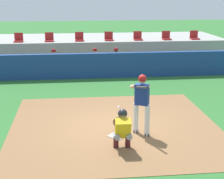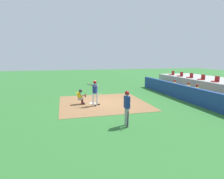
{
  "view_description": "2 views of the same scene",
  "coord_description": "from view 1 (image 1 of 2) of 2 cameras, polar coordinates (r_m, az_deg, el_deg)",
  "views": [
    {
      "loc": [
        -1.27,
        -10.41,
        4.1
      ],
      "look_at": [
        0.0,
        0.7,
        1.0
      ],
      "focal_mm": 57.8,
      "sensor_mm": 36.0,
      "label": 1
    },
    {
      "loc": [
        13.59,
        -2.83,
        3.38
      ],
      "look_at": [
        0.0,
        0.7,
        1.0
      ],
      "focal_mm": 30.12,
      "sensor_mm": 36.0,
      "label": 2
    }
  ],
  "objects": [
    {
      "name": "stadium_seat_3",
      "position": [
        19.96,
        -5.19,
        8.04
      ],
      "size": [
        0.46,
        0.46,
        0.48
      ],
      "color": "#A51E1E",
      "rests_on": "stands_platform"
    },
    {
      "name": "stadium_seat_7",
      "position": [
        21.13,
        12.9,
        8.13
      ],
      "size": [
        0.46,
        0.46,
        0.48
      ],
      "color": "#A51E1E",
      "rests_on": "stands_platform"
    },
    {
      "name": "stands_platform",
      "position": [
        21.62,
        -3.08,
        6.41
      ],
      "size": [
        15.0,
        4.4,
        1.4
      ],
      "primitive_type": "cube",
      "color": "#9E9E99",
      "rests_on": "ground"
    },
    {
      "name": "dugout_player_0",
      "position": [
        18.1,
        -9.18,
        4.38
      ],
      "size": [
        0.49,
        0.7,
        1.3
      ],
      "color": "#939399",
      "rests_on": "ground"
    },
    {
      "name": "stadium_seat_6",
      "position": [
        20.65,
        8.59,
        8.18
      ],
      "size": [
        0.46,
        0.46,
        0.48
      ],
      "color": "#A51E1E",
      "rests_on": "stands_platform"
    },
    {
      "name": "stadium_seat_2",
      "position": [
        19.99,
        -9.9,
        7.88
      ],
      "size": [
        0.46,
        0.46,
        0.48
      ],
      "color": "#A51E1E",
      "rests_on": "stands_platform"
    },
    {
      "name": "dirt_infield",
      "position": [
        11.26,
        0.41,
        -5.83
      ],
      "size": [
        6.4,
        6.4,
        0.01
      ],
      "primitive_type": "cube",
      "color": "olive",
      "rests_on": "ground"
    },
    {
      "name": "dugout_player_2",
      "position": [
        18.22,
        0.67,
        4.65
      ],
      "size": [
        0.49,
        0.7,
        1.3
      ],
      "color": "#939399",
      "rests_on": "ground"
    },
    {
      "name": "dugout_bench",
      "position": [
        18.37,
        -2.4,
        3.29
      ],
      "size": [
        11.8,
        0.44,
        0.45
      ],
      "primitive_type": "cube",
      "color": "olive",
      "rests_on": "ground"
    },
    {
      "name": "dugout_player_1",
      "position": [
        18.12,
        -2.68,
        4.57
      ],
      "size": [
        0.49,
        0.7,
        1.3
      ],
      "color": "#939399",
      "rests_on": "ground"
    },
    {
      "name": "catcher_crouched",
      "position": [
        9.51,
        1.62,
        -6.05
      ],
      "size": [
        0.49,
        1.84,
        1.13
      ],
      "color": "gray",
      "rests_on": "ground"
    },
    {
      "name": "stadium_seat_5",
      "position": [
        20.3,
        4.11,
        8.18
      ],
      "size": [
        0.46,
        0.46,
        0.48
      ],
      "color": "#A51E1E",
      "rests_on": "stands_platform"
    },
    {
      "name": "home_plate",
      "position": [
        10.52,
        0.93,
        -7.31
      ],
      "size": [
        0.62,
        0.62,
        0.02
      ],
      "primitive_type": "cube",
      "rotation": [
        0.0,
        0.0,
        0.79
      ],
      "color": "white",
      "rests_on": "dirt_infield"
    },
    {
      "name": "ground_plane",
      "position": [
        11.26,
        0.41,
        -5.86
      ],
      "size": [
        80.0,
        80.0,
        0.0
      ],
      "primitive_type": "plane",
      "color": "#2D6B2D"
    },
    {
      "name": "stadium_seat_1",
      "position": [
        20.15,
        -14.55,
        7.68
      ],
      "size": [
        0.46,
        0.46,
        0.48
      ],
      "color": "#A51E1E",
      "rests_on": "stands_platform"
    },
    {
      "name": "stadium_seat_4",
      "position": [
        20.06,
        -0.5,
        8.14
      ],
      "size": [
        0.46,
        0.46,
        0.48
      ],
      "color": "#A51E1E",
      "rests_on": "stands_platform"
    },
    {
      "name": "dugout_wall",
      "position": [
        17.32,
        -2.18,
        3.81
      ],
      "size": [
        13.0,
        0.3,
        1.2
      ],
      "primitive_type": "cube",
      "color": "navy",
      "rests_on": "ground"
    },
    {
      "name": "batter_at_plate",
      "position": [
        10.36,
        4.7,
        -1.76
      ],
      "size": [
        0.56,
        0.9,
        1.8
      ],
      "color": "silver",
      "rests_on": "ground"
    }
  ]
}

